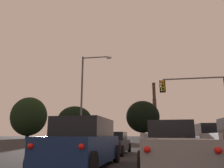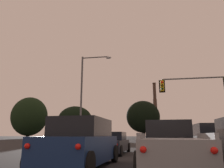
{
  "view_description": "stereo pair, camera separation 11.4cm",
  "coord_description": "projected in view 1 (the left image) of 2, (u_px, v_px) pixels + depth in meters",
  "views": [
    {
      "loc": [
        -0.6,
        -0.16,
        1.2
      ],
      "look_at": [
        -6.76,
        36.33,
        9.92
      ],
      "focal_mm": 35.0,
      "sensor_mm": 36.0,
      "label": 1
    },
    {
      "loc": [
        -0.49,
        -0.14,
        1.2
      ],
      "look_at": [
        -6.76,
        36.33,
        9.92
      ],
      "focal_mm": 35.0,
      "sensor_mm": 36.0,
      "label": 2
    }
  ],
  "objects": [
    {
      "name": "suv_right_lane_front",
      "position": [
        213.0,
        141.0,
        12.78
      ],
      "size": [
        2.14,
        4.92,
        1.86
      ],
      "rotation": [
        0.0,
        0.0,
        0.01
      ],
      "color": "#4C4F54",
      "rests_on": "ground_plane"
    },
    {
      "name": "suv_left_lane_second",
      "position": [
        84.0,
        143.0,
        8.51
      ],
      "size": [
        2.28,
        4.97,
        1.86
      ],
      "rotation": [
        0.0,
        0.0,
        -0.04
      ],
      "color": "navy",
      "rests_on": "ground_plane"
    },
    {
      "name": "treeline_far_right",
      "position": [
        75.0,
        120.0,
        71.68
      ],
      "size": [
        11.17,
        10.05,
        10.62
      ],
      "color": "black",
      "rests_on": "ground_plane"
    },
    {
      "name": "smokestack",
      "position": [
        155.0,
        115.0,
        174.21
      ],
      "size": [
        5.7,
        5.7,
        43.37
      ],
      "color": "#3C2B22",
      "rests_on": "ground_plane"
    },
    {
      "name": "sedan_left_lane_front",
      "position": [
        113.0,
        143.0,
        14.82
      ],
      "size": [
        2.1,
        4.75,
        1.43
      ],
      "rotation": [
        0.0,
        0.0,
        -0.03
      ],
      "color": "#232328",
      "rests_on": "ground_plane"
    },
    {
      "name": "traffic_light_overhead_right",
      "position": [
        208.0,
        92.0,
        20.4
      ],
      "size": [
        6.7,
        0.5,
        6.63
      ],
      "color": "slate",
      "rests_on": "ground_plane"
    },
    {
      "name": "pickup_truck_center_lane_second",
      "position": [
        173.0,
        146.0,
        8.12
      ],
      "size": [
        2.33,
        5.55,
        1.82
      ],
      "rotation": [
        0.0,
        0.0,
        -0.03
      ],
      "color": "gray",
      "rests_on": "ground_plane"
    },
    {
      "name": "treeline_center_right",
      "position": [
        143.0,
        117.0,
        74.21
      ],
      "size": [
        11.34,
        10.2,
        12.77
      ],
      "color": "black",
      "rests_on": "ground_plane"
    },
    {
      "name": "street_lamp",
      "position": [
        86.0,
        90.0,
        23.81
      ],
      "size": [
        3.42,
        0.36,
        9.89
      ],
      "color": "#56565B",
      "rests_on": "ground_plane"
    },
    {
      "name": "treeline_center_left",
      "position": [
        29.0,
        116.0,
        79.24
      ],
      "size": [
        13.09,
        11.78,
        14.88
      ],
      "color": "black",
      "rests_on": "ground_plane"
    }
  ]
}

